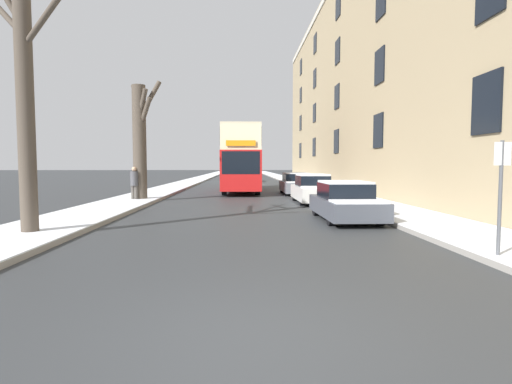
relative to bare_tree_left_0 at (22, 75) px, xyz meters
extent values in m
plane|color=#303335|center=(5.74, -6.41, -4.18)|extent=(320.00, 320.00, 0.00)
cube|color=gray|center=(-0.06, 46.59, -4.12)|extent=(2.67, 130.00, 0.13)
cube|color=white|center=(-0.06, 46.59, -4.04)|extent=(2.64, 130.00, 0.03)
cube|color=gray|center=(11.53, 46.59, -4.12)|extent=(2.67, 130.00, 0.13)
cube|color=white|center=(11.53, 46.59, -4.04)|extent=(2.64, 130.00, 0.03)
cube|color=tan|center=(17.37, 19.83, 4.24)|extent=(9.00, 53.15, 16.83)
cube|color=black|center=(12.84, 1.13, -0.48)|extent=(0.08, 1.40, 1.80)
cube|color=black|center=(12.84, 10.48, -0.48)|extent=(0.08, 1.40, 1.80)
cube|color=black|center=(12.84, 19.83, -0.48)|extent=(0.08, 1.40, 1.80)
cube|color=black|center=(12.84, 29.19, -0.48)|extent=(0.08, 1.40, 1.80)
cube|color=black|center=(12.84, 38.54, -0.48)|extent=(0.08, 1.40, 1.80)
cube|color=black|center=(12.84, 10.48, 2.89)|extent=(0.08, 1.40, 1.80)
cube|color=black|center=(12.84, 19.83, 2.89)|extent=(0.08, 1.40, 1.80)
cube|color=black|center=(12.84, 29.19, 2.89)|extent=(0.08, 1.40, 1.80)
cube|color=black|center=(12.84, 38.54, 2.89)|extent=(0.08, 1.40, 1.80)
cube|color=black|center=(12.84, 10.48, 6.26)|extent=(0.08, 1.40, 1.80)
cube|color=black|center=(12.84, 19.83, 6.26)|extent=(0.08, 1.40, 1.80)
cube|color=black|center=(12.84, 29.19, 6.26)|extent=(0.08, 1.40, 1.80)
cube|color=black|center=(12.84, 38.54, 6.26)|extent=(0.08, 1.40, 1.80)
cube|color=black|center=(12.84, 19.83, 9.62)|extent=(0.08, 1.40, 1.80)
cube|color=black|center=(12.84, 29.19, 9.62)|extent=(0.08, 1.40, 1.80)
cube|color=black|center=(12.84, 38.54, 9.62)|extent=(0.08, 1.40, 1.80)
cylinder|color=#4C4238|center=(0.06, -0.03, -0.41)|extent=(0.43, 0.43, 7.53)
cylinder|color=#4C4238|center=(1.06, -0.45, 1.61)|extent=(2.15, 1.02, 1.99)
cylinder|color=#4C4238|center=(0.33, 10.32, -1.19)|extent=(0.69, 0.69, 5.97)
cylinder|color=#4C4238|center=(0.02, 11.01, 1.36)|extent=(0.91, 1.63, 1.49)
cylinder|color=#4C4238|center=(0.81, 10.59, 1.08)|extent=(1.25, 0.86, 2.09)
cylinder|color=#4C4238|center=(0.57, 10.07, 0.79)|extent=(0.79, 0.82, 1.55)
cylinder|color=#4C4238|center=(0.67, 10.09, 0.29)|extent=(0.98, 0.77, 1.70)
cube|color=red|center=(5.55, 17.87, -2.62)|extent=(2.47, 10.32, 2.45)
cube|color=beige|center=(5.55, 17.87, -0.64)|extent=(2.42, 10.11, 1.51)
cube|color=beige|center=(5.55, 17.87, 0.18)|extent=(2.42, 10.11, 0.12)
cube|color=black|center=(5.55, 17.87, -2.15)|extent=(2.50, 9.08, 1.27)
cube|color=black|center=(5.55, 17.87, -0.56)|extent=(2.50, 9.08, 1.15)
cube|color=black|center=(5.55, 12.73, -2.15)|extent=(2.22, 0.06, 1.34)
cube|color=orange|center=(5.55, 12.72, -1.01)|extent=(1.73, 0.05, 0.32)
cylinder|color=black|center=(4.48, 14.77, -3.63)|extent=(0.30, 1.11, 1.11)
cylinder|color=black|center=(6.61, 14.77, -3.63)|extent=(0.30, 1.11, 1.11)
cylinder|color=black|center=(4.48, 20.76, -3.63)|extent=(0.30, 1.11, 1.11)
cylinder|color=black|center=(6.61, 20.76, -3.63)|extent=(0.30, 1.11, 1.11)
cube|color=#474C56|center=(9.15, 2.92, -3.73)|extent=(1.77, 4.17, 0.57)
cube|color=black|center=(9.15, 3.09, -3.18)|extent=(1.53, 2.09, 0.52)
cube|color=white|center=(9.15, 3.09, -2.88)|extent=(1.49, 1.98, 0.07)
cube|color=white|center=(9.15, 1.44, -3.41)|extent=(1.60, 1.09, 0.06)
cylinder|color=black|center=(8.37, 1.67, -3.87)|extent=(0.20, 0.61, 0.61)
cylinder|color=black|center=(9.93, 1.67, -3.87)|extent=(0.20, 0.61, 0.61)
cylinder|color=black|center=(8.37, 4.18, -3.87)|extent=(0.20, 0.61, 0.61)
cylinder|color=black|center=(9.93, 4.18, -3.87)|extent=(0.20, 0.61, 0.61)
cube|color=silver|center=(9.15, 9.24, -3.68)|extent=(1.68, 4.33, 0.66)
cube|color=black|center=(9.15, 9.42, -3.09)|extent=(1.45, 2.16, 0.53)
cube|color=white|center=(9.15, 9.42, -2.78)|extent=(1.41, 2.05, 0.09)
cube|color=white|center=(9.15, 7.71, -3.31)|extent=(1.51, 1.13, 0.07)
cylinder|color=black|center=(8.42, 7.94, -3.87)|extent=(0.20, 0.61, 0.61)
cylinder|color=black|center=(9.88, 7.94, -3.87)|extent=(0.20, 0.61, 0.61)
cylinder|color=black|center=(8.42, 10.54, -3.87)|extent=(0.20, 0.61, 0.61)
cylinder|color=black|center=(9.88, 10.54, -3.87)|extent=(0.20, 0.61, 0.61)
cube|color=slate|center=(9.15, 15.34, -3.68)|extent=(1.80, 4.57, 0.66)
cube|color=black|center=(9.15, 15.53, -3.10)|extent=(1.54, 2.29, 0.51)
cube|color=white|center=(9.15, 15.53, -2.81)|extent=(1.51, 2.17, 0.07)
cube|color=white|center=(9.15, 13.72, -3.33)|extent=(1.62, 1.19, 0.05)
cylinder|color=black|center=(8.36, 13.97, -3.86)|extent=(0.20, 0.65, 0.65)
cylinder|color=black|center=(9.94, 13.97, -3.86)|extent=(0.20, 0.65, 0.65)
cylinder|color=black|center=(8.36, 16.72, -3.86)|extent=(0.20, 0.65, 0.65)
cylinder|color=black|center=(9.94, 16.72, -3.86)|extent=(0.20, 0.65, 0.65)
cube|color=white|center=(4.73, 34.55, -2.88)|extent=(2.05, 5.06, 2.17)
cube|color=black|center=(4.73, 32.04, -2.37)|extent=(1.80, 0.06, 0.95)
cylinder|color=black|center=(3.82, 32.93, -3.84)|extent=(0.22, 0.68, 0.68)
cylinder|color=black|center=(5.63, 32.93, -3.84)|extent=(0.22, 0.68, 0.68)
cylinder|color=black|center=(3.82, 36.17, -3.84)|extent=(0.22, 0.68, 0.68)
cylinder|color=black|center=(5.63, 36.17, -3.84)|extent=(0.22, 0.68, 0.68)
cylinder|color=#4C4742|center=(0.04, 9.99, -3.76)|extent=(0.19, 0.19, 0.84)
cylinder|color=#4C4742|center=(0.21, 9.94, -3.76)|extent=(0.19, 0.19, 0.84)
cylinder|color=#47474C|center=(0.12, 9.97, -2.97)|extent=(0.39, 0.39, 0.73)
sphere|color=tan|center=(0.12, 9.97, -2.49)|extent=(0.23, 0.23, 0.23)
cylinder|color=#4C4F54|center=(10.50, -3.19, -3.01)|extent=(0.07, 0.07, 2.34)
cube|color=silver|center=(10.50, -3.21, -2.09)|extent=(0.32, 0.02, 0.44)
camera|label=1|loc=(5.59, -10.55, -2.31)|focal=28.00mm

